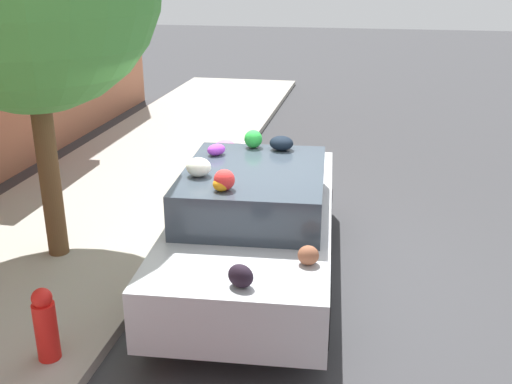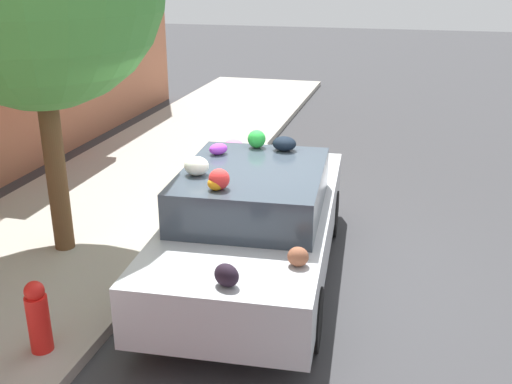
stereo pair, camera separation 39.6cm
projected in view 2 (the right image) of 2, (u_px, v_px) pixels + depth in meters
The scene contains 4 objects.
ground_plane at pixel (258, 275), 7.02m from camera, with size 60.00×60.00×0.00m, color #38383A.
sidewalk_curb at pixel (53, 246), 7.63m from camera, with size 24.00×3.20×0.12m.
fire_hydrant at pixel (38, 317), 5.35m from camera, with size 0.20×0.20×0.70m.
art_car at pixel (255, 219), 6.75m from camera, with size 4.27×1.96×1.59m.
Camera 2 is at (-6.02, -1.54, 3.41)m, focal length 42.00 mm.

